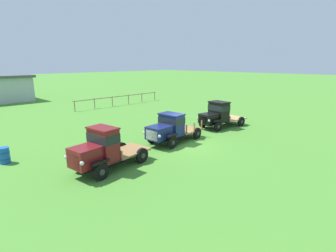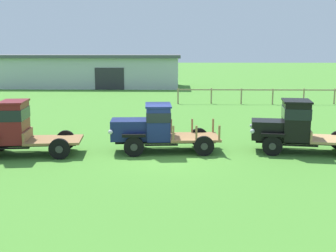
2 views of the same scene
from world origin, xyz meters
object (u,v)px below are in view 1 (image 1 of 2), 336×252
(vintage_truck_foreground_near, at_px, (102,149))
(vintage_truck_midrow_center, at_px, (218,115))
(oil_drum_beside_row, at_px, (4,155))
(vintage_truck_second_in_line, at_px, (170,128))

(vintage_truck_foreground_near, xyz_separation_m, vintage_truck_midrow_center, (12.01, 0.94, -0.00))
(vintage_truck_foreground_near, bearing_deg, oil_drum_beside_row, 124.28)
(vintage_truck_foreground_near, relative_size, oil_drum_beside_row, 5.14)
(vintage_truck_second_in_line, height_order, vintage_truck_midrow_center, vintage_truck_midrow_center)
(vintage_truck_second_in_line, relative_size, oil_drum_beside_row, 5.27)
(vintage_truck_foreground_near, distance_m, oil_drum_beside_row, 5.94)
(oil_drum_beside_row, bearing_deg, vintage_truck_foreground_near, -55.72)
(vintage_truck_second_in_line, height_order, oil_drum_beside_row, vintage_truck_second_in_line)
(oil_drum_beside_row, bearing_deg, vintage_truck_midrow_center, -14.37)
(vintage_truck_second_in_line, distance_m, oil_drum_beside_row, 10.10)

